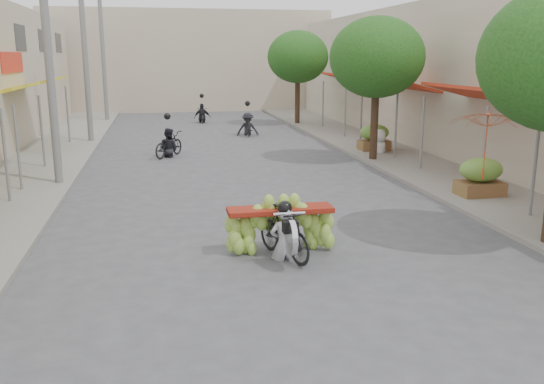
# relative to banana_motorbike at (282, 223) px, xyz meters

# --- Properties ---
(ground) EXTENTS (120.00, 120.00, 0.00)m
(ground) POSITION_rel_banana_motorbike_xyz_m (0.07, -4.56, -0.66)
(ground) COLOR #525257
(ground) RESTS_ON ground
(sidewalk_left) EXTENTS (4.00, 60.00, 0.12)m
(sidewalk_left) POSITION_rel_banana_motorbike_xyz_m (-6.93, 10.44, -0.60)
(sidewalk_left) COLOR gray
(sidewalk_left) RESTS_ON ground
(sidewalk_right) EXTENTS (4.00, 60.00, 0.12)m
(sidewalk_right) POSITION_rel_banana_motorbike_xyz_m (7.07, 10.44, -0.60)
(sidewalk_right) COLOR gray
(sidewalk_right) RESTS_ON ground
(shophouse_row_right) EXTENTS (9.77, 40.00, 6.00)m
(shophouse_row_right) POSITION_rel_banana_motorbike_xyz_m (12.07, 9.44, 2.34)
(shophouse_row_right) COLOR #BFB49E
(shophouse_row_right) RESTS_ON ground
(far_building) EXTENTS (20.00, 6.00, 7.00)m
(far_building) POSITION_rel_banana_motorbike_xyz_m (0.07, 33.44, 2.84)
(far_building) COLOR #BDAC95
(far_building) RESTS_ON ground
(utility_pole_mid) EXTENTS (0.60, 0.24, 8.00)m
(utility_pole_mid) POSITION_rel_banana_motorbike_xyz_m (-5.33, 7.44, 3.36)
(utility_pole_mid) COLOR slate
(utility_pole_mid) RESTS_ON ground
(utility_pole_far) EXTENTS (0.60, 0.24, 8.00)m
(utility_pole_far) POSITION_rel_banana_motorbike_xyz_m (-5.33, 16.44, 3.36)
(utility_pole_far) COLOR slate
(utility_pole_far) RESTS_ON ground
(utility_pole_back) EXTENTS (0.60, 0.24, 8.00)m
(utility_pole_back) POSITION_rel_banana_motorbike_xyz_m (-5.33, 25.44, 3.36)
(utility_pole_back) COLOR slate
(utility_pole_back) RESTS_ON ground
(street_tree_mid) EXTENTS (3.40, 3.40, 5.25)m
(street_tree_mid) POSITION_rel_banana_motorbike_xyz_m (5.47, 9.44, 3.12)
(street_tree_mid) COLOR #3A2719
(street_tree_mid) RESTS_ON ground
(street_tree_far) EXTENTS (3.40, 3.40, 5.25)m
(street_tree_far) POSITION_rel_banana_motorbike_xyz_m (5.47, 21.44, 3.12)
(street_tree_far) COLOR #3A2719
(street_tree_far) RESTS_ON ground
(produce_crate_mid) EXTENTS (1.20, 0.88, 1.16)m
(produce_crate_mid) POSITION_rel_banana_motorbike_xyz_m (6.27, 3.44, 0.05)
(produce_crate_mid) COLOR brown
(produce_crate_mid) RESTS_ON ground
(produce_crate_far) EXTENTS (1.20, 0.88, 1.16)m
(produce_crate_far) POSITION_rel_banana_motorbike_xyz_m (6.27, 11.44, 0.05)
(produce_crate_far) COLOR brown
(produce_crate_far) RESTS_ON ground
(banana_motorbike) EXTENTS (2.20, 1.89, 1.93)m
(banana_motorbike) POSITION_rel_banana_motorbike_xyz_m (0.00, 0.00, 0.00)
(banana_motorbike) COLOR black
(banana_motorbike) RESTS_ON ground
(market_umbrella) EXTENTS (2.40, 2.40, 1.81)m
(market_umbrella) POSITION_rel_banana_motorbike_xyz_m (5.97, 2.78, 1.84)
(market_umbrella) COLOR #CB461B
(market_umbrella) RESTS_ON ground
(pedestrian) EXTENTS (1.05, 0.95, 1.83)m
(pedestrian) POSITION_rel_banana_motorbike_xyz_m (6.23, 10.77, 0.37)
(pedestrian) COLOR white
(pedestrian) RESTS_ON ground
(bg_motorbike_a) EXTENTS (1.49, 1.82, 1.95)m
(bg_motorbike_a) POSITION_rel_banana_motorbike_xyz_m (-1.95, 12.06, 0.07)
(bg_motorbike_a) COLOR black
(bg_motorbike_a) RESTS_ON ground
(bg_motorbike_b) EXTENTS (1.10, 1.91, 1.95)m
(bg_motorbike_b) POSITION_rel_banana_motorbike_xyz_m (2.02, 17.59, 0.16)
(bg_motorbike_b) COLOR black
(bg_motorbike_b) RESTS_ON ground
(bg_motorbike_c) EXTENTS (1.00, 1.49, 1.95)m
(bg_motorbike_c) POSITION_rel_banana_motorbike_xyz_m (0.25, 23.64, 0.17)
(bg_motorbike_c) COLOR black
(bg_motorbike_c) RESTS_ON ground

